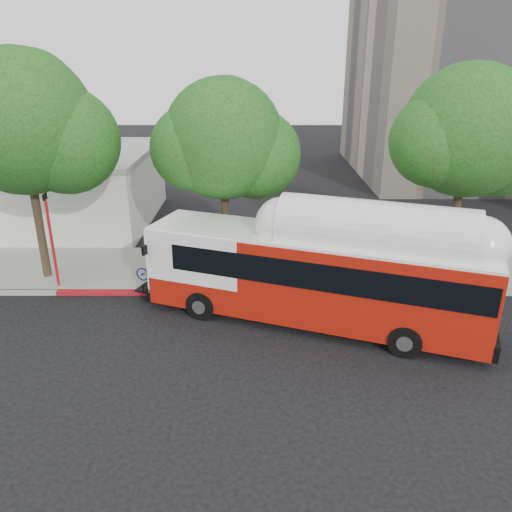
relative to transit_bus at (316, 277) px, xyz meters
The scene contains 10 objects.
ground 3.50m from the transit_bus, 147.99° to the right, with size 120.00×120.00×0.00m, color black.
sidewalk 5.80m from the transit_bus, 117.22° to the left, with size 60.00×5.00×0.15m, color gray.
curb_strip 3.85m from the transit_bus, 137.49° to the left, with size 60.00×0.30×0.15m, color gray.
red_curb_segment 6.24m from the transit_bus, 157.25° to the left, with size 10.00×0.32×0.16m, color maroon.
street_tree_left 12.69m from the transit_bus, 160.21° to the left, with size 6.67×5.80×9.74m.
street_tree_mid 6.82m from the transit_bus, 124.90° to the left, with size 5.75×5.00×8.62m.
street_tree_right 9.26m from the transit_bus, 31.76° to the left, with size 6.21×5.40×9.18m.
low_commercial_bldg 20.68m from the transit_bus, 143.08° to the left, with size 16.20×10.20×4.25m.
transit_bus is the anchor object (origin of this frame).
signal_pole 11.02m from the transit_bus, 165.00° to the left, with size 0.12×0.40×4.19m.
Camera 1 is at (0.40, -14.94, 9.28)m, focal length 35.00 mm.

